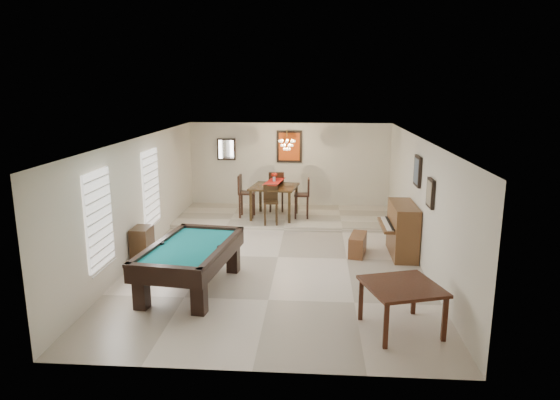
# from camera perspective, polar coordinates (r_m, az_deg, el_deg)

# --- Properties ---
(ground_plane) EXTENTS (6.00, 9.00, 0.02)m
(ground_plane) POSITION_cam_1_polar(r_m,az_deg,el_deg) (11.02, -0.23, -6.59)
(ground_plane) COLOR beige
(wall_back) EXTENTS (6.00, 0.04, 2.60)m
(wall_back) POSITION_cam_1_polar(r_m,az_deg,el_deg) (15.06, 1.07, 3.88)
(wall_back) COLOR silver
(wall_back) RESTS_ON ground_plane
(wall_front) EXTENTS (6.00, 0.04, 2.60)m
(wall_front) POSITION_cam_1_polar(r_m,az_deg,el_deg) (6.37, -3.35, -8.99)
(wall_front) COLOR silver
(wall_front) RESTS_ON ground_plane
(wall_left) EXTENTS (0.04, 9.00, 2.60)m
(wall_left) POSITION_cam_1_polar(r_m,az_deg,el_deg) (11.28, -15.62, 0.31)
(wall_left) COLOR silver
(wall_left) RESTS_ON ground_plane
(wall_right) EXTENTS (0.04, 9.00, 2.60)m
(wall_right) POSITION_cam_1_polar(r_m,az_deg,el_deg) (10.85, 15.77, -0.19)
(wall_right) COLOR silver
(wall_right) RESTS_ON ground_plane
(ceiling) EXTENTS (6.00, 9.00, 0.04)m
(ceiling) POSITION_cam_1_polar(r_m,az_deg,el_deg) (10.44, -0.24, 7.04)
(ceiling) COLOR white
(ceiling) RESTS_ON wall_back
(dining_step) EXTENTS (6.00, 2.50, 0.12)m
(dining_step) POSITION_cam_1_polar(r_m,az_deg,el_deg) (14.10, 0.78, -1.91)
(dining_step) COLOR beige
(dining_step) RESTS_ON ground_plane
(window_left_front) EXTENTS (0.06, 1.00, 1.70)m
(window_left_front) POSITION_cam_1_polar(r_m,az_deg,el_deg) (9.26, -19.99, -2.07)
(window_left_front) COLOR white
(window_left_front) RESTS_ON wall_left
(window_left_rear) EXTENTS (0.06, 1.00, 1.70)m
(window_left_rear) POSITION_cam_1_polar(r_m,az_deg,el_deg) (11.80, -14.54, 1.42)
(window_left_rear) COLOR white
(window_left_rear) RESTS_ON wall_left
(pool_table) EXTENTS (1.63, 2.61, 0.82)m
(pool_table) POSITION_cam_1_polar(r_m,az_deg,el_deg) (9.40, -10.12, -7.59)
(pool_table) COLOR black
(pool_table) RESTS_ON ground_plane
(square_table) EXTENTS (1.34, 1.34, 0.74)m
(square_table) POSITION_cam_1_polar(r_m,az_deg,el_deg) (8.01, 13.66, -11.83)
(square_table) COLOR #35170D
(square_table) RESTS_ON ground_plane
(upright_piano) EXTENTS (0.78, 1.39, 1.16)m
(upright_piano) POSITION_cam_1_polar(r_m,az_deg,el_deg) (11.29, 13.16, -3.32)
(upright_piano) COLOR brown
(upright_piano) RESTS_ON ground_plane
(piano_bench) EXTENTS (0.47, 0.86, 0.45)m
(piano_bench) POSITION_cam_1_polar(r_m,az_deg,el_deg) (11.25, 8.87, -5.06)
(piano_bench) COLOR brown
(piano_bench) RESTS_ON ground_plane
(apothecary_chest) EXTENTS (0.36, 0.55, 0.82)m
(apothecary_chest) POSITION_cam_1_polar(r_m,az_deg,el_deg) (10.80, -15.46, -5.14)
(apothecary_chest) COLOR black
(apothecary_chest) RESTS_ON ground_plane
(dining_table) EXTENTS (1.36, 1.36, 1.00)m
(dining_table) POSITION_cam_1_polar(r_m,az_deg,el_deg) (13.71, -0.66, 0.07)
(dining_table) COLOR black
(dining_table) RESTS_ON dining_step
(flower_vase) EXTENTS (0.17, 0.17, 0.26)m
(flower_vase) POSITION_cam_1_polar(r_m,az_deg,el_deg) (13.58, -0.67, 2.66)
(flower_vase) COLOR #B5200F
(flower_vase) RESTS_ON dining_table
(dining_chair_south) EXTENTS (0.42, 0.42, 1.03)m
(dining_chair_south) POSITION_cam_1_polar(r_m,az_deg,el_deg) (13.01, -1.06, -0.58)
(dining_chair_south) COLOR black
(dining_chair_south) RESTS_ON dining_step
(dining_chair_north) EXTENTS (0.46, 0.46, 1.17)m
(dining_chair_north) POSITION_cam_1_polar(r_m,az_deg,el_deg) (14.38, -0.42, 1.02)
(dining_chair_north) COLOR black
(dining_chair_north) RESTS_ON dining_step
(dining_chair_west) EXTENTS (0.44, 0.44, 1.17)m
(dining_chair_west) POSITION_cam_1_polar(r_m,az_deg,el_deg) (13.74, -3.80, 0.45)
(dining_chair_west) COLOR black
(dining_chair_west) RESTS_ON dining_step
(dining_chair_east) EXTENTS (0.42, 0.42, 1.11)m
(dining_chair_east) POSITION_cam_1_polar(r_m,az_deg,el_deg) (13.65, 2.48, 0.24)
(dining_chair_east) COLOR black
(dining_chair_east) RESTS_ON dining_step
(chandelier) EXTENTS (0.44, 0.44, 0.60)m
(chandelier) POSITION_cam_1_polar(r_m,az_deg,el_deg) (13.65, 0.79, 6.75)
(chandelier) COLOR #FFE5B2
(chandelier) RESTS_ON ceiling
(back_painting) EXTENTS (0.75, 0.06, 0.95)m
(back_painting) POSITION_cam_1_polar(r_m,az_deg,el_deg) (14.94, 1.07, 6.13)
(back_painting) COLOR #D84C14
(back_painting) RESTS_ON wall_back
(back_mirror) EXTENTS (0.55, 0.06, 0.65)m
(back_mirror) POSITION_cam_1_polar(r_m,az_deg,el_deg) (15.17, -6.15, 5.78)
(back_mirror) COLOR white
(back_mirror) RESTS_ON wall_back
(right_picture_upper) EXTENTS (0.06, 0.55, 0.65)m
(right_picture_upper) POSITION_cam_1_polar(r_m,az_deg,el_deg) (11.01, 15.46, 3.21)
(right_picture_upper) COLOR slate
(right_picture_upper) RESTS_ON wall_right
(right_picture_lower) EXTENTS (0.06, 0.45, 0.55)m
(right_picture_lower) POSITION_cam_1_polar(r_m,az_deg,el_deg) (9.80, 16.83, 0.76)
(right_picture_lower) COLOR gray
(right_picture_lower) RESTS_ON wall_right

